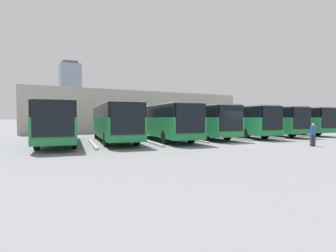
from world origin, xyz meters
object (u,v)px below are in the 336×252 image
at_px(bus_1, 260,120).
at_px(bus_4, 163,121).
at_px(bus_3, 197,120).
at_px(bus_2, 233,120).
at_px(bus_5, 114,121).
at_px(bus_6, 58,121).
at_px(pedestrian, 313,134).
at_px(bus_0, 285,120).

height_order(bus_1, bus_4, same).
xyz_separation_m(bus_1, bus_3, (8.62, -0.19, 0.00)).
distance_m(bus_2, bus_5, 12.94).
xyz_separation_m(bus_1, bus_6, (21.55, -0.17, 0.00)).
relative_size(bus_2, bus_5, 1.00).
relative_size(bus_1, bus_3, 1.00).
bearing_deg(bus_2, bus_1, -168.77).
bearing_deg(bus_4, pedestrian, 134.18).
height_order(bus_2, bus_4, same).
bearing_deg(bus_2, bus_3, 3.10).
bearing_deg(bus_2, pedestrian, 88.72).
bearing_deg(bus_2, bus_4, 10.44).
bearing_deg(bus_0, bus_1, 7.64).
distance_m(bus_0, bus_3, 12.93).
bearing_deg(bus_1, bus_4, 10.71).
bearing_deg(bus_0, bus_3, 7.32).
xyz_separation_m(bus_1, bus_2, (4.31, 0.21, 0.00)).
xyz_separation_m(bus_4, pedestrian, (-6.92, 9.62, -0.89)).
bearing_deg(bus_1, bus_0, -172.36).
bearing_deg(bus_6, bus_1, -172.00).
bearing_deg(pedestrian, bus_5, -15.33).
height_order(bus_2, bus_3, same).
bearing_deg(bus_0, pedestrian, 52.74).
xyz_separation_m(bus_1, bus_4, (12.93, 0.51, 0.00)).
height_order(bus_3, bus_4, same).
height_order(bus_1, bus_2, same).
height_order(bus_1, pedestrian, bus_1).
relative_size(bus_3, bus_5, 1.00).
height_order(bus_3, pedestrian, bus_3).
bearing_deg(bus_3, pedestrian, 112.64).
bearing_deg(bus_3, bus_5, 9.04).
bearing_deg(bus_4, bus_3, -162.28).
relative_size(bus_1, bus_5, 1.00).
bearing_deg(bus_6, bus_0, -172.06).
distance_m(bus_1, pedestrian, 11.81).
xyz_separation_m(bus_3, bus_6, (12.93, 0.02, 0.00)).
distance_m(bus_3, bus_6, 12.93).
height_order(bus_3, bus_6, same).
height_order(bus_3, bus_5, same).
xyz_separation_m(bus_3, pedestrian, (-2.61, 10.32, -0.89)).
bearing_deg(bus_0, bus_2, 9.44).
xyz_separation_m(bus_1, pedestrian, (6.01, 10.13, -0.89)).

